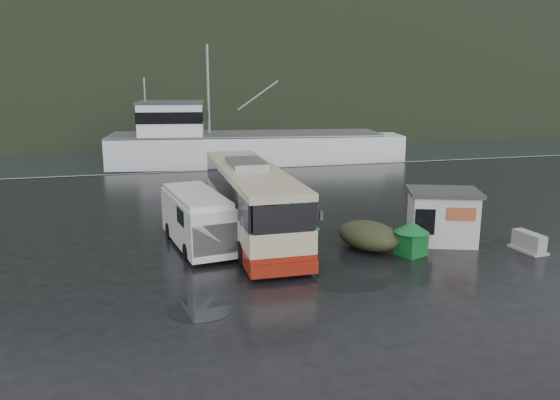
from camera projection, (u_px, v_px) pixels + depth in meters
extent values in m
plane|color=black|center=(302.00, 245.00, 23.82)|extent=(160.00, 160.00, 0.00)
cube|color=black|center=(166.00, 107.00, 127.63)|extent=(300.00, 180.00, 0.02)
cube|color=#999993|center=(228.00, 170.00, 42.70)|extent=(160.00, 0.60, 1.50)
ellipsoid|color=black|center=(172.00, 91.00, 262.18)|extent=(780.00, 540.00, 570.00)
cylinder|color=black|center=(345.00, 275.00, 20.22)|extent=(3.53, 3.53, 0.01)
cylinder|color=black|center=(200.00, 310.00, 17.20)|extent=(2.05, 2.05, 0.01)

